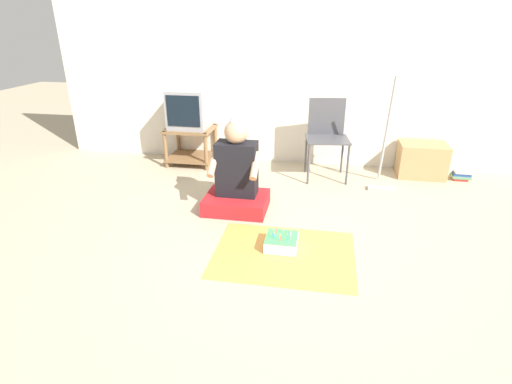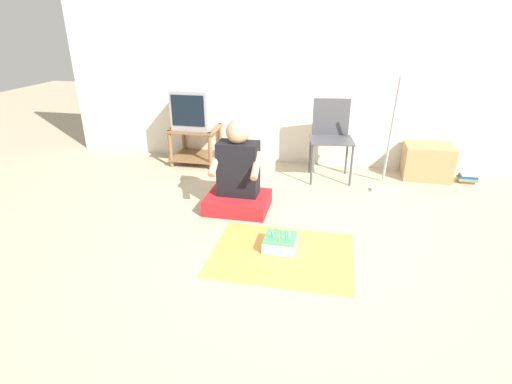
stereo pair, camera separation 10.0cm
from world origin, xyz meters
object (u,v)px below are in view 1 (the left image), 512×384
object	(u,v)px
cardboard_box_stack	(421,160)
book_pile	(461,175)
tv	(189,109)
birthday_cake	(282,242)
dust_mop	(384,157)
person_seated	(236,178)
folding_chair	(327,132)

from	to	relation	value
cardboard_box_stack	book_pile	world-z (taller)	cardboard_box_stack
tv	book_pile	xyz separation A→B (m)	(3.16, -0.03, -0.63)
book_pile	birthday_cake	distance (m)	2.56
tv	birthday_cake	bearing A→B (deg)	-53.93
dust_mop	person_seated	world-z (taller)	dust_mop
person_seated	tv	bearing A→B (deg)	125.08
folding_chair	birthday_cake	bearing A→B (deg)	-100.21
book_pile	dust_mop	bearing A→B (deg)	-157.49
tv	book_pile	bearing A→B (deg)	-0.57
folding_chair	dust_mop	xyz separation A→B (m)	(0.61, -0.24, -0.17)
folding_chair	dust_mop	bearing A→B (deg)	-21.79
tv	birthday_cake	world-z (taller)	tv
cardboard_box_stack	tv	bearing A→B (deg)	-179.56
tv	person_seated	xyz separation A→B (m)	(0.84, -1.19, -0.37)
tv	cardboard_box_stack	xyz separation A→B (m)	(2.72, 0.02, -0.49)
person_seated	birthday_cake	distance (m)	0.86
person_seated	birthday_cake	xyz separation A→B (m)	(0.50, -0.65, -0.25)
folding_chair	dust_mop	size ratio (longest dim) A/B	0.74
dust_mop	birthday_cake	xyz separation A→B (m)	(-0.91, -1.43, -0.29)
dust_mop	tv	bearing A→B (deg)	169.65
dust_mop	birthday_cake	distance (m)	1.71
tv	cardboard_box_stack	distance (m)	2.77
dust_mop	birthday_cake	world-z (taller)	dust_mop
folding_chair	cardboard_box_stack	bearing A→B (deg)	9.83
book_pile	person_seated	world-z (taller)	person_seated
tv	dust_mop	distance (m)	2.31
folding_chair	book_pile	bearing A→B (deg)	5.10
dust_mop	person_seated	xyz separation A→B (m)	(-1.41, -0.78, -0.03)
birthday_cake	person_seated	bearing A→B (deg)	127.82
person_seated	book_pile	bearing A→B (deg)	26.48
dust_mop	person_seated	size ratio (longest dim) A/B	1.28
birthday_cake	dust_mop	bearing A→B (deg)	57.52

